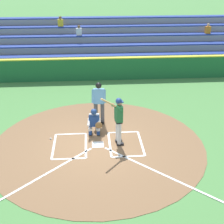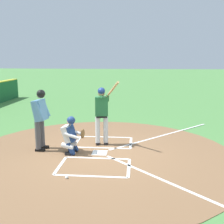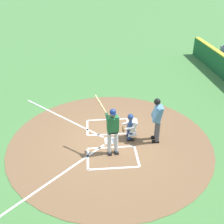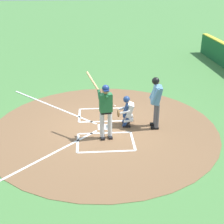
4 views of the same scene
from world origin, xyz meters
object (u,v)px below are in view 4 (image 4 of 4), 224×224
(batter, at_px, (105,108))
(catcher, at_px, (127,111))
(plate_umpire, at_px, (156,99))
(baseball, at_px, (115,106))

(batter, height_order, catcher, batter)
(plate_umpire, bearing_deg, catcher, 77.44)
(batter, distance_m, plate_umpire, 1.89)
(batter, relative_size, catcher, 1.88)
(plate_umpire, bearing_deg, baseball, 33.16)
(plate_umpire, relative_size, baseball, 25.20)
(batter, bearing_deg, plate_umpire, -69.84)
(batter, distance_m, catcher, 1.29)
(plate_umpire, bearing_deg, batter, 110.16)
(batter, bearing_deg, baseball, -11.14)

